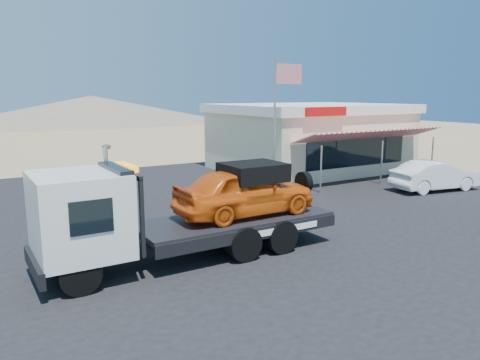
{
  "coord_description": "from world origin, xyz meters",
  "views": [
    {
      "loc": [
        -7.79,
        -12.84,
        4.57
      ],
      "look_at": [
        0.83,
        1.2,
        1.5
      ],
      "focal_mm": 35.0,
      "sensor_mm": 36.0,
      "label": 1
    }
  ],
  "objects_px": {
    "white_sedan": "(435,176)",
    "flagpole": "(279,111)",
    "tow_truck": "(185,206)",
    "jerky_store": "(309,137)"
  },
  "relations": [
    {
      "from": "white_sedan",
      "to": "jerky_store",
      "type": "relative_size",
      "value": 0.41
    },
    {
      "from": "tow_truck",
      "to": "jerky_store",
      "type": "relative_size",
      "value": 0.8
    },
    {
      "from": "white_sedan",
      "to": "flagpole",
      "type": "relative_size",
      "value": 0.72
    },
    {
      "from": "tow_truck",
      "to": "white_sedan",
      "type": "height_order",
      "value": "tow_truck"
    },
    {
      "from": "flagpole",
      "to": "jerky_store",
      "type": "bearing_deg",
      "value": 38.79
    },
    {
      "from": "white_sedan",
      "to": "jerky_store",
      "type": "height_order",
      "value": "jerky_store"
    },
    {
      "from": "tow_truck",
      "to": "flagpole",
      "type": "xyz_separation_m",
      "value": [
        7.46,
        5.9,
        2.26
      ]
    },
    {
      "from": "jerky_store",
      "to": "tow_truck",
      "type": "bearing_deg",
      "value": -141.47
    },
    {
      "from": "white_sedan",
      "to": "flagpole",
      "type": "height_order",
      "value": "flagpole"
    },
    {
      "from": "jerky_store",
      "to": "flagpole",
      "type": "xyz_separation_m",
      "value": [
        -5.57,
        -4.47,
        1.77
      ]
    }
  ]
}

